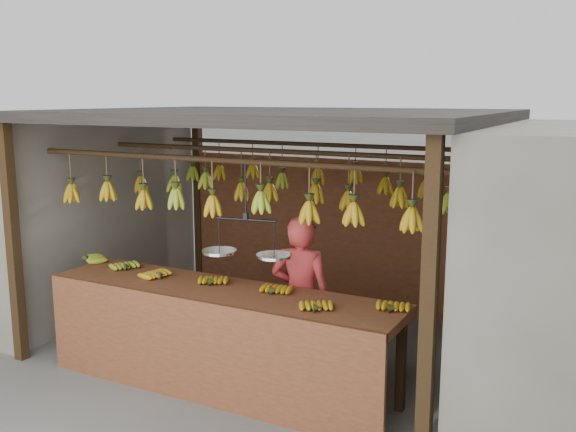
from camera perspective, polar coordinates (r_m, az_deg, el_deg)
The scene contains 8 objects.
ground at distance 6.81m, azimuth -1.20°, elevation -11.24°, with size 80.00×80.00×0.00m, color #5B5B57.
stall at distance 6.63m, azimuth 0.11°, elevation 5.75°, with size 4.30×3.30×2.40m.
neighbor_left at distance 8.77m, azimuth -22.29°, elevation 0.72°, with size 3.00×3.00×2.30m, color slate.
counter at distance 5.55m, azimuth -6.68°, elevation -8.74°, with size 3.45×0.74×0.96m.
hanging_bananas at distance 6.39m, azimuth -1.25°, elevation 2.31°, with size 3.62×2.25×0.39m.
balance_scale at distance 5.47m, azimuth -3.73°, elevation -2.98°, with size 0.79×0.38×0.80m.
vendor at distance 5.79m, azimuth 1.13°, elevation -7.28°, with size 0.55×0.36×1.51m, color #BF3333.
bag_bundles at distance 7.13m, azimuth 18.03°, elevation -2.11°, with size 0.08×0.26×1.26m.
Camera 1 is at (3.07, -5.53, 2.53)m, focal length 40.00 mm.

